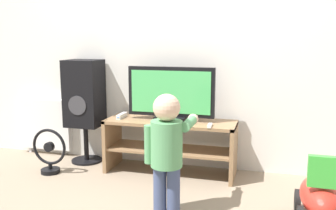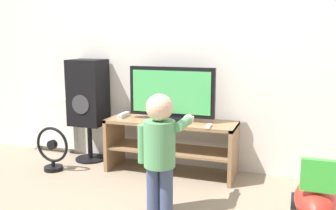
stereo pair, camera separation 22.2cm
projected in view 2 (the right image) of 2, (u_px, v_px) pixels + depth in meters
ground_plane at (164, 180)px, 3.52m from camera, size 16.00×16.00×0.00m
wall_back at (180, 40)px, 3.76m from camera, size 10.00×0.06×2.60m
tv_stand at (171, 138)px, 3.66m from camera, size 1.27×0.42×0.53m
television at (172, 94)px, 3.60m from camera, size 0.85×0.20×0.52m
game_console at (124, 115)px, 3.78m from camera, size 0.04×0.19×0.04m
remote_primary at (209, 126)px, 3.35m from camera, size 0.04×0.13×0.03m
child at (160, 144)px, 2.76m from camera, size 0.35×0.51×0.92m
speaker_tower at (88, 95)px, 3.99m from camera, size 0.36×0.32×1.10m
floor_fan at (52, 151)px, 3.75m from camera, size 0.36×0.18×0.45m
ride_on_toy at (315, 200)px, 2.61m from camera, size 0.32×0.55×0.54m
radiator at (53, 122)px, 4.36m from camera, size 0.62×0.08×0.64m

